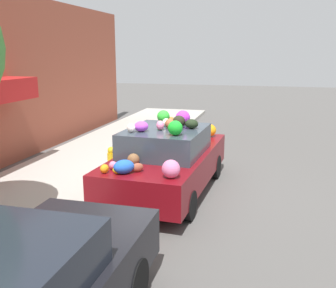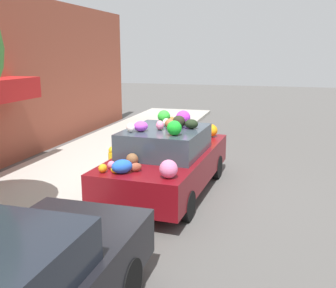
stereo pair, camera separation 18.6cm
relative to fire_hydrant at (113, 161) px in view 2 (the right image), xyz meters
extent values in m
plane|color=#565451|center=(-0.48, -1.52, -0.49)|extent=(60.00, 60.00, 0.00)
cube|color=#B2ADA3|center=(-0.48, 1.18, -0.42)|extent=(24.00, 3.20, 0.14)
cylinder|color=gold|center=(0.00, 0.00, -0.07)|extent=(0.20, 0.20, 0.55)
sphere|color=gold|center=(0.00, 0.00, 0.26)|extent=(0.18, 0.18, 0.18)
cube|color=maroon|center=(-0.48, -1.56, 0.13)|extent=(4.41, 2.01, 0.67)
cube|color=#333D47|center=(-0.65, -1.55, 0.74)|extent=(2.02, 1.68, 0.54)
cylinder|color=black|center=(0.90, -0.79, -0.20)|extent=(0.58, 0.21, 0.58)
cylinder|color=black|center=(0.82, -2.46, -0.20)|extent=(0.58, 0.21, 0.58)
cylinder|color=black|center=(-1.78, -0.67, -0.20)|extent=(0.58, 0.21, 0.58)
cylinder|color=black|center=(-1.86, -2.33, -0.20)|extent=(0.58, 0.21, 0.58)
sphere|color=green|center=(0.49, -2.09, 0.55)|extent=(0.22, 0.22, 0.16)
ellipsoid|color=orange|center=(-2.34, -0.86, 0.55)|extent=(0.20, 0.17, 0.16)
ellipsoid|color=orange|center=(1.30, -2.19, 0.63)|extent=(0.54, 0.54, 0.33)
ellipsoid|color=black|center=(0.66, -1.78, 0.61)|extent=(0.37, 0.39, 0.29)
ellipsoid|color=black|center=(0.96, -1.00, 0.55)|extent=(0.37, 0.36, 0.16)
ellipsoid|color=#984C37|center=(-2.11, -1.41, 0.55)|extent=(0.26, 0.27, 0.16)
sphere|color=green|center=(0.06, -1.31, 1.15)|extent=(0.40, 0.40, 0.29)
sphere|color=green|center=(-1.27, -1.92, 1.15)|extent=(0.29, 0.29, 0.29)
ellipsoid|color=white|center=(-1.22, -0.97, 1.10)|extent=(0.22, 0.24, 0.18)
sphere|color=pink|center=(-2.09, -0.92, 0.54)|extent=(0.21, 0.21, 0.15)
sphere|color=pink|center=(-2.31, -2.10, 0.63)|extent=(0.46, 0.46, 0.32)
sphere|color=yellow|center=(0.40, -1.04, 0.58)|extent=(0.30, 0.30, 0.22)
sphere|color=black|center=(-0.48, -1.81, 1.14)|extent=(0.38, 0.38, 0.27)
sphere|color=white|center=(-0.37, -1.49, 1.09)|extent=(0.18, 0.18, 0.17)
ellipsoid|color=black|center=(-0.49, -2.09, 1.11)|extent=(0.40, 0.41, 0.20)
ellipsoid|color=brown|center=(-0.63, -1.64, 1.11)|extent=(0.31, 0.29, 0.22)
sphere|color=brown|center=(1.42, -1.76, 0.55)|extent=(0.17, 0.17, 0.16)
ellipsoid|color=pink|center=(-0.81, -1.48, 1.10)|extent=(0.27, 0.22, 0.20)
ellipsoid|color=yellow|center=(-2.31, -1.10, 0.54)|extent=(0.24, 0.24, 0.14)
ellipsoid|color=blue|center=(-2.28, -1.21, 0.59)|extent=(0.48, 0.48, 0.25)
sphere|color=brown|center=(-1.75, -1.21, 0.59)|extent=(0.27, 0.27, 0.24)
ellipsoid|color=red|center=(0.45, -1.42, 0.53)|extent=(0.29, 0.28, 0.13)
ellipsoid|color=olive|center=(0.14, -1.47, 1.07)|extent=(0.23, 0.23, 0.13)
sphere|color=#B22EBF|center=(-0.10, -1.81, 1.17)|extent=(0.37, 0.37, 0.33)
ellipsoid|color=#A93FC6|center=(-1.06, -1.14, 1.11)|extent=(0.36, 0.34, 0.21)
cylinder|color=black|center=(-4.58, -0.65, -0.17)|extent=(0.63, 0.18, 0.63)
cylinder|color=black|center=(-4.58, -2.21, -0.17)|extent=(0.63, 0.18, 0.63)
camera|label=1|loc=(-8.64, -3.71, 2.60)|focal=42.00mm
camera|label=2|loc=(-8.59, -3.89, 2.60)|focal=42.00mm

